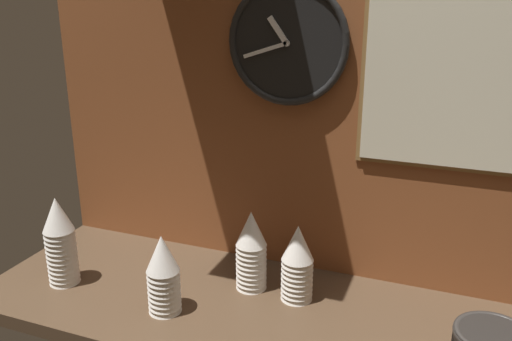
{
  "coord_description": "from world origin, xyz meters",
  "views": [
    {
      "loc": [
        0.41,
        -1.16,
        0.8
      ],
      "look_at": [
        -0.06,
        0.04,
        0.36
      ],
      "focal_mm": 38.0,
      "sensor_mm": 36.0,
      "label": 1
    }
  ],
  "objects": [
    {
      "name": "cup_stack_center_right",
      "position": [
        0.05,
        0.07,
        0.11
      ],
      "size": [
        0.09,
        0.09,
        0.22
      ],
      "color": "white",
      "rests_on": "ground_plane"
    },
    {
      "name": "menu_board",
      "position": [
        0.36,
        0.24,
        0.63
      ],
      "size": [
        0.41,
        0.01,
        0.55
      ],
      "color": "olive"
    },
    {
      "name": "wall_clock",
      "position": [
        -0.04,
        0.23,
        0.66
      ],
      "size": [
        0.34,
        0.03,
        0.34
      ],
      "color": "black"
    },
    {
      "name": "wall_tiled_back",
      "position": [
        0.0,
        0.27,
        0.53
      ],
      "size": [
        1.6,
        0.03,
        1.05
      ],
      "color": "brown",
      "rests_on": "ground_plane"
    },
    {
      "name": "cup_stack_center_left",
      "position": [
        -0.25,
        -0.11,
        0.11
      ],
      "size": [
        0.09,
        0.09,
        0.22
      ],
      "color": "white",
      "rests_on": "ground_plane"
    },
    {
      "name": "cup_stack_far_left",
      "position": [
        -0.6,
        -0.09,
        0.13
      ],
      "size": [
        0.09,
        0.09,
        0.26
      ],
      "color": "white",
      "rests_on": "ground_plane"
    },
    {
      "name": "cup_stack_center",
      "position": [
        -0.09,
        0.08,
        0.11
      ],
      "size": [
        0.09,
        0.09,
        0.23
      ],
      "color": "white",
      "rests_on": "ground_plane"
    },
    {
      "name": "ground_plane",
      "position": [
        0.0,
        0.0,
        -0.02
      ],
      "size": [
        1.6,
        0.56,
        0.04
      ],
      "primitive_type": "cube",
      "color": "#4C3826"
    }
  ]
}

